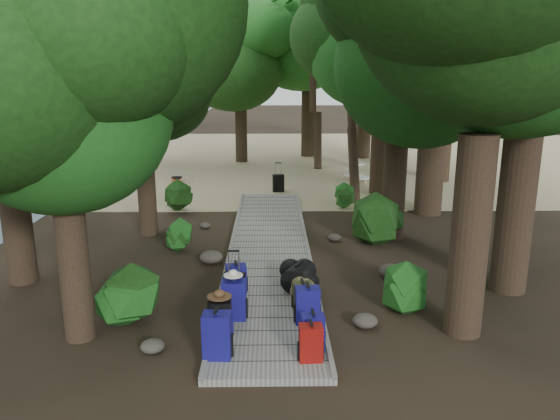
{
  "coord_description": "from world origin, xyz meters",
  "views": [
    {
      "loc": [
        0.06,
        -11.96,
        4.41
      ],
      "look_at": [
        0.28,
        1.32,
        1.0
      ],
      "focal_mm": 35.0,
      "sensor_mm": 36.0,
      "label": 1
    }
  ],
  "objects_px": {
    "backpack_left_c": "(234,298)",
    "backpack_right_b": "(313,330)",
    "backpack_left_b": "(220,316)",
    "sun_lounger": "(358,174)",
    "backpack_left_a": "(217,333)",
    "backpack_left_d": "(236,277)",
    "kayak": "(177,179)",
    "duffel_right_black": "(299,276)",
    "backpack_right_c": "(308,303)",
    "duffel_right_khaki": "(302,285)",
    "backpack_right_a": "(311,341)",
    "suitcase_on_boardwalk": "(234,288)",
    "backpack_right_d": "(302,294)",
    "lone_suitcase_on_sand": "(278,183)"
  },
  "relations": [
    {
      "from": "backpack_right_b",
      "to": "kayak",
      "type": "xyz_separation_m",
      "value": [
        -4.44,
        13.82,
        -0.28
      ]
    },
    {
      "from": "backpack_left_b",
      "to": "backpack_right_d",
      "type": "relative_size",
      "value": 1.29
    },
    {
      "from": "suitcase_on_boardwalk",
      "to": "kayak",
      "type": "relative_size",
      "value": 0.2
    },
    {
      "from": "duffel_right_black",
      "to": "backpack_left_a",
      "type": "bearing_deg",
      "value": -93.08
    },
    {
      "from": "backpack_right_c",
      "to": "duffel_right_khaki",
      "type": "bearing_deg",
      "value": 88.36
    },
    {
      "from": "backpack_left_d",
      "to": "backpack_right_c",
      "type": "distance_m",
      "value": 1.93
    },
    {
      "from": "backpack_left_a",
      "to": "backpack_left_c",
      "type": "bearing_deg",
      "value": 86.09
    },
    {
      "from": "backpack_left_a",
      "to": "duffel_right_black",
      "type": "height_order",
      "value": "backpack_left_a"
    },
    {
      "from": "kayak",
      "to": "sun_lounger",
      "type": "height_order",
      "value": "sun_lounger"
    },
    {
      "from": "backpack_left_c",
      "to": "suitcase_on_boardwalk",
      "type": "height_order",
      "value": "backpack_left_c"
    },
    {
      "from": "backpack_right_d",
      "to": "backpack_right_a",
      "type": "bearing_deg",
      "value": -96.42
    },
    {
      "from": "backpack_left_b",
      "to": "duffel_right_khaki",
      "type": "distance_m",
      "value": 2.22
    },
    {
      "from": "backpack_right_a",
      "to": "duffel_right_khaki",
      "type": "distance_m",
      "value": 2.47
    },
    {
      "from": "backpack_left_a",
      "to": "backpack_right_b",
      "type": "xyz_separation_m",
      "value": [
        1.48,
        0.22,
        -0.08
      ]
    },
    {
      "from": "backpack_right_a",
      "to": "lone_suitcase_on_sand",
      "type": "xyz_separation_m",
      "value": [
        -0.33,
        12.37,
        -0.09
      ]
    },
    {
      "from": "backpack_right_a",
      "to": "backpack_right_d",
      "type": "height_order",
      "value": "backpack_right_a"
    },
    {
      "from": "kayak",
      "to": "backpack_right_a",
      "type": "bearing_deg",
      "value": -96.04
    },
    {
      "from": "kayak",
      "to": "backpack_left_a",
      "type": "bearing_deg",
      "value": -101.36
    },
    {
      "from": "sun_lounger",
      "to": "backpack_left_a",
      "type": "bearing_deg",
      "value": -131.24
    },
    {
      "from": "duffel_right_khaki",
      "to": "lone_suitcase_on_sand",
      "type": "bearing_deg",
      "value": 81.01
    },
    {
      "from": "backpack_right_d",
      "to": "duffel_right_black",
      "type": "relative_size",
      "value": 0.69
    },
    {
      "from": "duffel_right_black",
      "to": "suitcase_on_boardwalk",
      "type": "xyz_separation_m",
      "value": [
        -1.25,
        -0.75,
        0.05
      ]
    },
    {
      "from": "backpack_left_c",
      "to": "backpack_right_b",
      "type": "distance_m",
      "value": 1.73
    },
    {
      "from": "backpack_left_a",
      "to": "backpack_left_c",
      "type": "relative_size",
      "value": 1.02
    },
    {
      "from": "backpack_right_a",
      "to": "suitcase_on_boardwalk",
      "type": "relative_size",
      "value": 1.06
    },
    {
      "from": "duffel_right_black",
      "to": "duffel_right_khaki",
      "type": "bearing_deg",
      "value": -59.09
    },
    {
      "from": "backpack_left_d",
      "to": "sun_lounger",
      "type": "height_order",
      "value": "backpack_left_d"
    },
    {
      "from": "suitcase_on_boardwalk",
      "to": "kayak",
      "type": "bearing_deg",
      "value": 118.55
    },
    {
      "from": "backpack_left_b",
      "to": "backpack_left_d",
      "type": "relative_size",
      "value": 1.13
    },
    {
      "from": "backpack_left_d",
      "to": "backpack_right_b",
      "type": "distance_m",
      "value": 2.71
    },
    {
      "from": "suitcase_on_boardwalk",
      "to": "backpack_left_a",
      "type": "bearing_deg",
      "value": -79.62
    },
    {
      "from": "backpack_left_c",
      "to": "duffel_right_black",
      "type": "xyz_separation_m",
      "value": [
        1.22,
        1.42,
        -0.15
      ]
    },
    {
      "from": "backpack_right_b",
      "to": "duffel_right_black",
      "type": "xyz_separation_m",
      "value": [
        -0.09,
        2.56,
        -0.08
      ]
    },
    {
      "from": "backpack_right_a",
      "to": "backpack_right_d",
      "type": "distance_m",
      "value": 1.9
    },
    {
      "from": "backpack_left_a",
      "to": "kayak",
      "type": "xyz_separation_m",
      "value": [
        -2.96,
        14.04,
        -0.35
      ]
    },
    {
      "from": "suitcase_on_boardwalk",
      "to": "lone_suitcase_on_sand",
      "type": "height_order",
      "value": "suitcase_on_boardwalk"
    },
    {
      "from": "backpack_left_a",
      "to": "kayak",
      "type": "bearing_deg",
      "value": 105.01
    },
    {
      "from": "backpack_left_a",
      "to": "kayak",
      "type": "relative_size",
      "value": 0.27
    },
    {
      "from": "backpack_left_a",
      "to": "duffel_right_black",
      "type": "distance_m",
      "value": 3.1
    },
    {
      "from": "backpack_right_b",
      "to": "backpack_right_d",
      "type": "distance_m",
      "value": 1.58
    },
    {
      "from": "backpack_right_b",
      "to": "duffel_right_black",
      "type": "bearing_deg",
      "value": 89.02
    },
    {
      "from": "backpack_left_c",
      "to": "backpack_right_b",
      "type": "bearing_deg",
      "value": -41.37
    },
    {
      "from": "backpack_left_d",
      "to": "backpack_right_a",
      "type": "bearing_deg",
      "value": -72.87
    },
    {
      "from": "backpack_left_b",
      "to": "lone_suitcase_on_sand",
      "type": "height_order",
      "value": "backpack_left_b"
    },
    {
      "from": "backpack_left_c",
      "to": "duffel_right_khaki",
      "type": "bearing_deg",
      "value": 38.09
    },
    {
      "from": "backpack_left_b",
      "to": "sun_lounger",
      "type": "relative_size",
      "value": 0.38
    },
    {
      "from": "backpack_left_d",
      "to": "kayak",
      "type": "height_order",
      "value": "backpack_left_d"
    },
    {
      "from": "backpack_right_a",
      "to": "backpack_right_c",
      "type": "height_order",
      "value": "backpack_right_c"
    },
    {
      "from": "backpack_right_a",
      "to": "suitcase_on_boardwalk",
      "type": "height_order",
      "value": "backpack_right_a"
    },
    {
      "from": "backpack_left_b",
      "to": "lone_suitcase_on_sand",
      "type": "bearing_deg",
      "value": 82.62
    }
  ]
}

